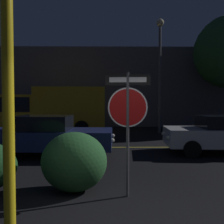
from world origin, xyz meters
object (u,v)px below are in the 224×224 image
object	(u,v)px
hedge_bush_2	(74,162)
passing_car_3	(219,134)
passing_car_2	(48,136)
street_lamp	(160,58)
stop_sign	(128,109)
yellow_pole_left	(8,116)
delivery_truck	(49,108)

from	to	relation	value
hedge_bush_2	passing_car_3	xyz separation A→B (m)	(4.82, 3.96, 0.08)
passing_car_2	street_lamp	size ratio (longest dim) A/B	0.66
stop_sign	hedge_bush_2	world-z (taller)	stop_sign
passing_car_3	hedge_bush_2	bearing A→B (deg)	133.39
yellow_pole_left	passing_car_2	world-z (taller)	yellow_pole_left
stop_sign	passing_car_3	xyz separation A→B (m)	(3.71, 4.27, -1.05)
stop_sign	street_lamp	bearing A→B (deg)	77.93
stop_sign	street_lamp	world-z (taller)	street_lamp
passing_car_3	delivery_truck	xyz separation A→B (m)	(-7.88, 6.52, 0.84)
hedge_bush_2	passing_car_2	world-z (taller)	passing_car_2
delivery_truck	yellow_pole_left	bearing A→B (deg)	-171.51
yellow_pole_left	passing_car_3	xyz separation A→B (m)	(5.41, 5.88, -0.99)
hedge_bush_2	delivery_truck	size ratio (longest dim) A/B	0.20
passing_car_2	passing_car_3	size ratio (longest dim) A/B	1.15
passing_car_3	stop_sign	bearing A→B (deg)	143.00
hedge_bush_2	passing_car_2	xyz separation A→B (m)	(-1.44, 3.56, 0.08)
stop_sign	delivery_truck	bearing A→B (deg)	113.70
stop_sign	hedge_bush_2	distance (m)	1.61
hedge_bush_2	yellow_pole_left	bearing A→B (deg)	-107.15
stop_sign	yellow_pole_left	distance (m)	2.35
delivery_truck	street_lamp	xyz separation A→B (m)	(6.94, -0.20, 3.10)
passing_car_3	street_lamp	distance (m)	7.51
stop_sign	yellow_pole_left	xyz separation A→B (m)	(-1.70, -1.62, -0.06)
hedge_bush_2	delivery_truck	bearing A→B (deg)	106.27
yellow_pole_left	delivery_truck	distance (m)	12.65
passing_car_2	passing_car_3	distance (m)	6.27
yellow_pole_left	passing_car_2	bearing A→B (deg)	98.78
passing_car_2	passing_car_3	world-z (taller)	passing_car_2
yellow_pole_left	passing_car_2	distance (m)	5.64
stop_sign	passing_car_3	distance (m)	5.75
yellow_pole_left	passing_car_3	world-z (taller)	yellow_pole_left
passing_car_3	delivery_truck	size ratio (longest dim) A/B	0.58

